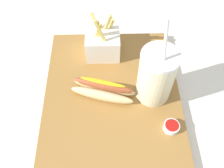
% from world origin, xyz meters
% --- Properties ---
extents(ground_plane, '(2.40, 2.40, 0.02)m').
position_xyz_m(ground_plane, '(0.00, 0.00, -0.01)').
color(ground_plane, silver).
extents(food_tray, '(0.42, 0.35, 0.02)m').
position_xyz_m(food_tray, '(0.00, 0.00, 0.01)').
color(food_tray, olive).
rests_on(food_tray, ground_plane).
extents(soda_cup, '(0.09, 0.09, 0.25)m').
position_xyz_m(soda_cup, '(0.01, 0.11, 0.10)').
color(soda_cup, beige).
rests_on(soda_cup, food_tray).
extents(fries_basket, '(0.09, 0.09, 0.14)m').
position_xyz_m(fries_basket, '(-0.14, -0.02, 0.06)').
color(fries_basket, white).
rests_on(fries_basket, food_tray).
extents(hot_dog_1, '(0.09, 0.17, 0.06)m').
position_xyz_m(hot_dog_1, '(0.01, -0.02, 0.04)').
color(hot_dog_1, '#E5C689').
rests_on(hot_dog_1, food_tray).
extents(ketchup_cup_1, '(0.04, 0.04, 0.02)m').
position_xyz_m(ketchup_cup_1, '(0.11, 0.14, 0.03)').
color(ketchup_cup_1, white).
rests_on(ketchup_cup_1, food_tray).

